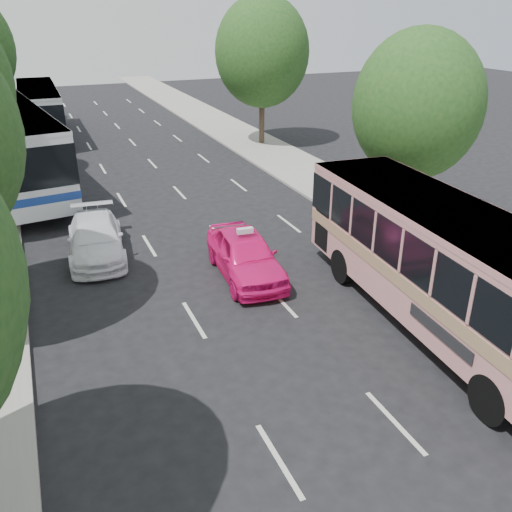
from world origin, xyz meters
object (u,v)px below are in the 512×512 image
pink_taxi (245,255)px  tour_coach_front (13,143)px  tour_coach_rear (39,108)px  white_pickup (96,239)px  pink_bus (443,256)px

pink_taxi → tour_coach_front: size_ratio=0.34×
tour_coach_front → tour_coach_rear: 12.53m
tour_coach_front → tour_coach_rear: size_ratio=1.18×
pink_taxi → tour_coach_front: bearing=121.7°
tour_coach_rear → pink_taxi: bearing=-78.3°
pink_taxi → white_pickup: pink_taxi is taller
tour_coach_front → tour_coach_rear: (1.80, 12.39, -0.34)m
pink_bus → pink_taxi: size_ratio=2.43×
pink_bus → pink_taxi: pink_bus is taller
white_pickup → pink_taxi: bearing=-33.8°
pink_taxi → tour_coach_front: 15.15m
pink_bus → tour_coach_rear: bearing=110.2°
tour_coach_rear → tour_coach_front: bearing=-97.8°
pink_bus → white_pickup: 12.29m
tour_coach_rear → white_pickup: bearing=-87.9°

